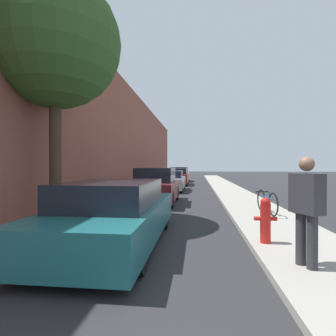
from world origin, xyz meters
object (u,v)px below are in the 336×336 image
(parked_car_silver, at_px, (170,181))
(bicycle, at_px, (267,202))
(parked_car_red, at_px, (177,177))
(parked_car_maroon, at_px, (156,187))
(parked_car_white, at_px, (180,175))
(street_tree_near, at_px, (55,43))
(parked_car_teal, at_px, (115,214))
(fire_hydrant, at_px, (265,219))
(pedestrian, at_px, (307,205))

(parked_car_silver, height_order, bicycle, parked_car_silver)
(parked_car_red, bearing_deg, parked_car_maroon, -89.97)
(parked_car_white, distance_m, street_tree_near, 20.70)
(parked_car_teal, xyz_separation_m, parked_car_silver, (-0.10, 11.69, 0.00))
(parked_car_maroon, bearing_deg, parked_car_silver, 90.22)
(fire_hydrant, bearing_deg, parked_car_white, 98.16)
(parked_car_white, distance_m, pedestrian, 23.47)
(parked_car_maroon, bearing_deg, bicycle, -34.15)
(fire_hydrant, xyz_separation_m, bicycle, (0.85, 3.29, -0.09))
(fire_hydrant, bearing_deg, bicycle, 75.55)
(parked_car_red, bearing_deg, pedestrian, -79.55)
(parked_car_silver, xyz_separation_m, parked_car_white, (-0.06, 10.36, 0.06))
(parked_car_red, xyz_separation_m, bicycle, (3.92, -13.77, -0.19))
(street_tree_near, bearing_deg, parked_car_teal, -39.39)
(fire_hydrant, bearing_deg, parked_car_silver, 104.85)
(parked_car_teal, height_order, street_tree_near, street_tree_near)
(parked_car_teal, xyz_separation_m, parked_car_maroon, (-0.07, 5.98, 0.08))
(pedestrian, bearing_deg, parked_car_red, 164.21)
(parked_car_silver, relative_size, pedestrian, 2.59)
(street_tree_near, relative_size, fire_hydrant, 7.86)
(parked_car_silver, distance_m, pedestrian, 13.29)
(parked_car_teal, distance_m, street_tree_near, 5.45)
(parked_car_maroon, relative_size, fire_hydrant, 4.67)
(bicycle, bearing_deg, parked_car_red, 99.77)
(parked_car_red, height_order, pedestrian, pedestrian)
(parked_car_silver, height_order, street_tree_near, street_tree_near)
(parked_car_red, xyz_separation_m, fire_hydrant, (3.07, -17.06, -0.10))
(street_tree_near, height_order, fire_hydrant, street_tree_near)
(parked_car_teal, bearing_deg, fire_hydrant, 0.68)
(fire_hydrant, bearing_deg, parked_car_red, 100.22)
(parked_car_white, distance_m, fire_hydrant, 22.24)
(parked_car_teal, bearing_deg, bicycle, 40.89)
(parked_car_maroon, xyz_separation_m, parked_car_silver, (-0.02, 5.70, -0.08))
(parked_car_white, relative_size, pedestrian, 2.58)
(pedestrian, bearing_deg, parked_car_maroon, 178.94)
(street_tree_near, distance_m, fire_hydrant, 7.30)
(street_tree_near, bearing_deg, pedestrian, -28.80)
(parked_car_maroon, distance_m, parked_car_red, 11.11)
(parked_car_silver, xyz_separation_m, parked_car_red, (0.02, 5.41, 0.04))
(parked_car_white, relative_size, street_tree_near, 0.61)
(parked_car_teal, xyz_separation_m, parked_car_white, (-0.16, 22.05, 0.07))
(parked_car_teal, height_order, parked_car_white, parked_car_white)
(parked_car_white, xyz_separation_m, fire_hydrant, (3.15, -22.01, -0.12))
(street_tree_near, bearing_deg, bicycle, 12.46)
(fire_hydrant, height_order, bicycle, fire_hydrant)
(pedestrian, bearing_deg, fire_hydrant, 167.46)
(pedestrian, bearing_deg, parked_car_teal, -135.71)
(parked_car_red, relative_size, parked_car_white, 0.95)
(parked_car_teal, distance_m, parked_car_red, 17.09)
(parked_car_teal, xyz_separation_m, bicycle, (3.84, 3.33, -0.14))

